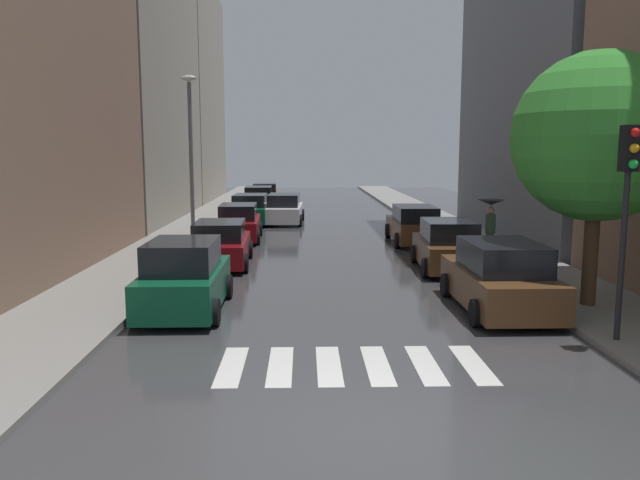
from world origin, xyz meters
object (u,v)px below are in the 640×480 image
object	(u,v)px
parked_car_right_third	(414,225)
parked_car_left_second	(220,245)
parked_car_left_nearest	(184,279)
street_tree_right	(598,137)
pedestrian_by_kerb	(491,216)
parked_car_left_fourth	(251,210)
car_midroad	(284,210)
parked_car_left_third	(239,223)
parked_car_right_second	(448,247)
parked_car_right_nearest	(500,278)
parked_car_left_sixth	(265,195)
traffic_light_right_corner	(628,185)
lamp_post_left	(191,147)
parked_car_left_fifth	(259,201)

from	to	relation	value
parked_car_right_third	parked_car_left_second	bearing A→B (deg)	124.85
parked_car_left_nearest	street_tree_right	xyz separation A→B (m)	(10.05, -0.06, 3.44)
pedestrian_by_kerb	parked_car_left_fourth	bearing A→B (deg)	119.81
car_midroad	street_tree_right	xyz separation A→B (m)	(8.19, -19.13, 3.51)
parked_car_left_third	pedestrian_by_kerb	xyz separation A→B (m)	(9.61, -5.51, 0.88)
parked_car_right_second	street_tree_right	bearing A→B (deg)	-153.86
parked_car_left_fourth	street_tree_right	world-z (taller)	street_tree_right
street_tree_right	parked_car_right_nearest	bearing A→B (deg)	-179.56
parked_car_left_third	parked_car_right_second	world-z (taller)	parked_car_right_second
parked_car_left_sixth	traffic_light_right_corner	distance (m)	34.86
parked_car_left_nearest	pedestrian_by_kerb	bearing A→B (deg)	-54.59
parked_car_left_second	traffic_light_right_corner	bearing A→B (deg)	-137.14
parked_car_right_nearest	parked_car_right_third	size ratio (longest dim) A/B	0.94
parked_car_left_sixth	parked_car_left_third	bearing A→B (deg)	177.36
traffic_light_right_corner	lamp_post_left	world-z (taller)	lamp_post_left
parked_car_left_sixth	parked_car_right_nearest	distance (m)	31.53
parked_car_left_second	parked_car_left_fifth	xyz separation A→B (m)	(0.02, 18.22, 0.07)
parked_car_left_fourth	parked_car_right_third	distance (m)	10.59
parked_car_left_nearest	lamp_post_left	distance (m)	11.54
parked_car_left_fourth	car_midroad	bearing A→B (deg)	-82.86
pedestrian_by_kerb	street_tree_right	bearing A→B (deg)	-95.96
parked_car_left_fourth	lamp_post_left	xyz separation A→B (m)	(-1.73, -7.95, 3.34)
pedestrian_by_kerb	parked_car_left_third	bearing A→B (deg)	141.02
parked_car_left_fifth	parked_car_right_nearest	distance (m)	25.81
parked_car_left_third	parked_car_right_second	size ratio (longest dim) A/B	1.07
parked_car_left_fourth	car_midroad	size ratio (longest dim) A/B	0.96
parked_car_left_fifth	street_tree_right	world-z (taller)	street_tree_right
parked_car_left_second	parked_car_left_fourth	xyz separation A→B (m)	(-0.01, 12.55, 0.03)
parked_car_left_third	parked_car_left_second	bearing A→B (deg)	178.09
parked_car_left_third	car_midroad	xyz separation A→B (m)	(1.82, 6.57, 0.00)
parked_car_left_fourth	parked_car_right_nearest	world-z (taller)	parked_car_right_nearest
parked_car_left_third	parked_car_right_third	distance (m)	7.73
parked_car_right_second	car_midroad	size ratio (longest dim) A/B	0.88
parked_car_left_nearest	parked_car_right_third	size ratio (longest dim) A/B	0.86
parked_car_right_nearest	street_tree_right	size ratio (longest dim) A/B	0.73
car_midroad	traffic_light_right_corner	bearing A→B (deg)	-159.17
lamp_post_left	parked_car_left_sixth	bearing A→B (deg)	84.77
parked_car_left_second	parked_car_right_second	distance (m)	7.75
parked_car_right_second	street_tree_right	distance (m)	6.76
parked_car_left_nearest	lamp_post_left	xyz separation A→B (m)	(-1.70, 10.93, 3.27)
traffic_light_right_corner	lamp_post_left	bearing A→B (deg)	128.23
parked_car_left_sixth	parked_car_left_fourth	bearing A→B (deg)	177.23
parked_car_left_nearest	parked_car_left_sixth	distance (m)	30.49
parked_car_left_nearest	street_tree_right	size ratio (longest dim) A/B	0.67
parked_car_left_second	parked_car_right_third	size ratio (longest dim) A/B	0.91
parked_car_left_fourth	parked_car_left_sixth	size ratio (longest dim) A/B	1.06
parked_car_left_second	pedestrian_by_kerb	distance (m)	9.67
parked_car_right_third	traffic_light_right_corner	world-z (taller)	traffic_light_right_corner
parked_car_right_nearest	car_midroad	world-z (taller)	parked_car_right_nearest
parked_car_left_nearest	traffic_light_right_corner	bearing A→B (deg)	-108.57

